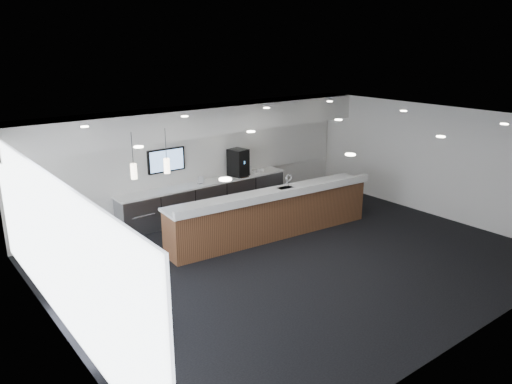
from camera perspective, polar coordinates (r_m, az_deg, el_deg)
ground at (r=11.17m, az=4.42°, el=-7.60°), size 10.00×10.00×0.00m
ceiling at (r=10.29m, az=4.80°, el=7.78°), size 10.00×8.00×0.02m
back_wall at (r=13.74m, az=-6.68°, el=3.68°), size 10.00×0.02×3.00m
left_wall at (r=8.32m, az=-22.02°, el=-6.47°), size 0.02×8.00×3.00m
right_wall at (r=14.38m, az=19.56°, el=3.40°), size 0.02×8.00×3.00m
soffit_bulkhead at (r=13.15m, az=-5.83°, el=8.21°), size 10.00×0.90×0.70m
alcove_panel at (r=13.69m, az=-6.63°, el=4.06°), size 9.80×0.06×1.40m
window_blinds_wall at (r=8.33m, az=-21.75°, el=-6.41°), size 0.04×7.36×2.55m
back_credenza at (r=13.72m, az=-5.76°, el=-0.75°), size 5.06×0.66×0.95m
wall_tv at (r=13.15m, az=-10.22°, el=3.59°), size 1.05×0.08×0.62m
pendant_left at (r=9.71m, az=-9.10°, el=2.54°), size 0.12×0.12×0.30m
pendant_right at (r=9.41m, az=-12.83°, el=1.86°), size 0.12×0.12×0.30m
ceiling_can_lights at (r=10.29m, az=4.79°, el=7.61°), size 7.00×5.00×0.02m
service_counter at (r=12.20m, az=1.83°, el=-2.48°), size 5.56×1.32×1.49m
coffee_machine at (r=14.07m, az=-2.06°, el=3.39°), size 0.52×0.61×0.76m
info_sign_left at (r=13.41m, az=-6.32°, el=1.38°), size 0.15×0.06×0.21m
info_sign_right at (r=14.24m, az=-0.77°, el=2.48°), size 0.18×0.07×0.24m
armchair at (r=8.57m, az=-16.23°, el=-13.87°), size 0.88×0.87×0.67m
lounge_guest at (r=9.09m, az=-20.02°, el=-8.57°), size 0.64×0.75×1.75m
cup_0 at (r=14.55m, az=0.74°, el=2.50°), size 0.10×0.10×0.09m
cup_1 at (r=14.46m, az=0.31°, el=2.41°), size 0.14×0.14×0.09m
cup_2 at (r=14.38m, az=-0.13°, el=2.33°), size 0.12×0.12×0.09m
cup_3 at (r=14.30m, az=-0.57°, el=2.24°), size 0.13×0.13×0.09m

